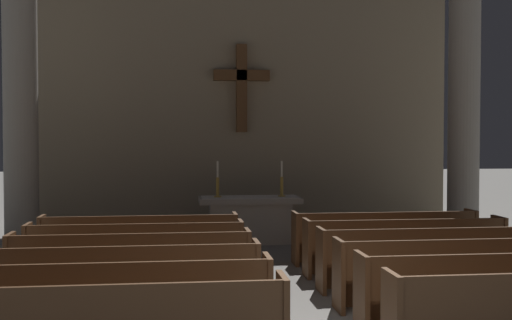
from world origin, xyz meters
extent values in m
cube|color=brown|center=(-2.21, -0.23, 0.70)|extent=(3.27, 0.05, 0.50)
cube|color=brown|center=(-2.21, 1.04, 0.42)|extent=(3.27, 0.40, 0.05)
cube|color=brown|center=(-2.21, 0.81, 0.70)|extent=(3.27, 0.05, 0.50)
cube|color=brown|center=(-0.54, 1.02, 0.47)|extent=(0.06, 0.50, 0.95)
cube|color=brown|center=(-2.21, 2.08, 0.42)|extent=(3.27, 0.40, 0.05)
cube|color=brown|center=(-2.21, 1.85, 0.70)|extent=(3.27, 0.05, 0.50)
cube|color=brown|center=(-2.21, 2.26, 0.20)|extent=(3.27, 0.04, 0.40)
cube|color=brown|center=(-0.54, 2.06, 0.47)|extent=(0.06, 0.50, 0.95)
cube|color=brown|center=(-2.21, 3.11, 0.42)|extent=(3.27, 0.40, 0.05)
cube|color=brown|center=(-2.21, 2.89, 0.70)|extent=(3.27, 0.05, 0.50)
cube|color=brown|center=(-2.21, 3.29, 0.20)|extent=(3.27, 0.04, 0.40)
cube|color=brown|center=(-0.54, 3.09, 0.47)|extent=(0.06, 0.50, 0.95)
cube|color=brown|center=(-3.87, 3.09, 0.47)|extent=(0.06, 0.50, 0.95)
cube|color=brown|center=(-2.21, 4.15, 0.42)|extent=(3.27, 0.40, 0.05)
cube|color=brown|center=(-2.21, 3.93, 0.70)|extent=(3.27, 0.05, 0.50)
cube|color=brown|center=(-2.21, 4.33, 0.20)|extent=(3.27, 0.04, 0.40)
cube|color=brown|center=(-0.54, 4.13, 0.47)|extent=(0.06, 0.50, 0.95)
cube|color=brown|center=(-3.87, 4.13, 0.47)|extent=(0.06, 0.50, 0.95)
cube|color=brown|center=(-2.21, 5.19, 0.42)|extent=(3.27, 0.40, 0.05)
cube|color=brown|center=(-2.21, 4.97, 0.70)|extent=(3.27, 0.05, 0.50)
cube|color=brown|center=(-2.21, 5.37, 0.20)|extent=(3.27, 0.04, 0.40)
cube|color=brown|center=(-0.54, 5.17, 0.47)|extent=(0.06, 0.50, 0.95)
cube|color=brown|center=(-3.87, 5.17, 0.47)|extent=(0.06, 0.50, 0.95)
cube|color=brown|center=(0.54, -0.02, 0.47)|extent=(0.06, 0.50, 0.95)
cube|color=brown|center=(2.21, 1.04, 0.42)|extent=(3.27, 0.40, 0.05)
cube|color=brown|center=(2.21, 0.81, 0.70)|extent=(3.27, 0.05, 0.50)
cube|color=brown|center=(2.21, 1.22, 0.20)|extent=(3.27, 0.04, 0.40)
cube|color=brown|center=(0.54, 1.02, 0.47)|extent=(0.06, 0.50, 0.95)
cube|color=brown|center=(2.21, 2.08, 0.42)|extent=(3.27, 0.40, 0.05)
cube|color=brown|center=(2.21, 1.85, 0.70)|extent=(3.27, 0.05, 0.50)
cube|color=brown|center=(2.21, 2.26, 0.20)|extent=(3.27, 0.04, 0.40)
cube|color=brown|center=(0.54, 2.06, 0.47)|extent=(0.06, 0.50, 0.95)
cube|color=brown|center=(2.21, 3.11, 0.42)|extent=(3.27, 0.40, 0.05)
cube|color=brown|center=(2.21, 2.89, 0.70)|extent=(3.27, 0.05, 0.50)
cube|color=brown|center=(2.21, 3.29, 0.20)|extent=(3.27, 0.04, 0.40)
cube|color=brown|center=(0.54, 3.09, 0.47)|extent=(0.06, 0.50, 0.95)
cube|color=brown|center=(2.21, 4.15, 0.42)|extent=(3.27, 0.40, 0.05)
cube|color=brown|center=(2.21, 3.93, 0.70)|extent=(3.27, 0.05, 0.50)
cube|color=brown|center=(2.21, 4.33, 0.20)|extent=(3.27, 0.04, 0.40)
cube|color=brown|center=(0.54, 4.13, 0.47)|extent=(0.06, 0.50, 0.95)
cube|color=brown|center=(3.87, 4.13, 0.47)|extent=(0.06, 0.50, 0.95)
cube|color=brown|center=(2.21, 5.19, 0.42)|extent=(3.27, 0.40, 0.05)
cube|color=brown|center=(2.21, 4.97, 0.70)|extent=(3.27, 0.05, 0.50)
cube|color=brown|center=(2.21, 5.37, 0.20)|extent=(3.27, 0.04, 0.40)
cube|color=brown|center=(0.54, 5.17, 0.47)|extent=(0.06, 0.50, 0.95)
cube|color=brown|center=(3.87, 5.17, 0.47)|extent=(0.06, 0.50, 0.95)
cube|color=#9E998E|center=(-4.70, 7.29, 0.10)|extent=(0.95, 0.95, 0.20)
cylinder|color=#9E998E|center=(-4.70, 7.29, 2.88)|extent=(0.68, 0.68, 5.76)
cube|color=#9E998E|center=(4.70, 7.29, 0.10)|extent=(0.95, 0.95, 0.20)
cylinder|color=#9E998E|center=(4.70, 7.29, 2.88)|extent=(0.68, 0.68, 5.76)
cube|color=#A8A399|center=(0.00, 7.64, 0.44)|extent=(1.76, 0.72, 0.88)
cube|color=#A8A399|center=(0.00, 7.64, 0.94)|extent=(2.20, 0.90, 0.12)
cube|color=silver|center=(0.00, 7.64, 1.00)|extent=(2.09, 0.85, 0.01)
cylinder|color=#B79338|center=(-0.70, 7.64, 1.02)|extent=(0.16, 0.16, 0.02)
cylinder|color=#B79338|center=(-0.70, 7.64, 1.22)|extent=(0.07, 0.07, 0.43)
cylinder|color=silver|center=(-0.70, 7.64, 1.61)|extent=(0.04, 0.04, 0.35)
cylinder|color=#B79338|center=(0.70, 7.64, 1.02)|extent=(0.16, 0.16, 0.02)
cylinder|color=#B79338|center=(0.70, 7.64, 1.22)|extent=(0.07, 0.07, 0.43)
cylinder|color=silver|center=(0.70, 7.64, 1.61)|extent=(0.04, 0.04, 0.35)
cube|color=gray|center=(0.00, 9.72, 3.18)|extent=(10.48, 0.25, 6.36)
cube|color=brown|center=(0.00, 9.46, 3.50)|extent=(0.26, 0.26, 2.13)
cube|color=brown|center=(0.00, 9.46, 3.82)|extent=(1.36, 0.26, 0.26)
camera|label=1|loc=(-1.54, -6.02, 2.26)|focal=44.57mm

